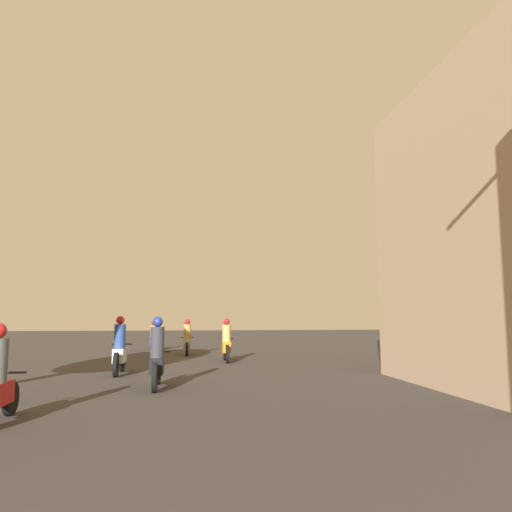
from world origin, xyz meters
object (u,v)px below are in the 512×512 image
motorcycle_black (157,360)px  motorcycle_blue (153,338)px  motorcycle_orange (226,344)px  motorcycle_silver (187,341)px  motorcycle_white (120,351)px

motorcycle_black → motorcycle_blue: (-1.01, 13.27, -0.08)m
motorcycle_orange → motorcycle_silver: size_ratio=0.99×
motorcycle_blue → motorcycle_orange: bearing=-60.2°
motorcycle_black → motorcycle_silver: (0.66, 10.19, -0.05)m
motorcycle_orange → motorcycle_blue: bearing=111.4°
motorcycle_black → motorcycle_blue: size_ratio=0.98×
motorcycle_white → motorcycle_silver: size_ratio=1.05×
motorcycle_black → motorcycle_orange: size_ratio=1.04×
motorcycle_white → motorcycle_silver: 7.41m
motorcycle_black → motorcycle_silver: motorcycle_black is taller
motorcycle_silver → motorcycle_blue: 3.51m
motorcycle_white → motorcycle_blue: 10.25m
motorcycle_black → motorcycle_blue: 13.31m
motorcycle_silver → motorcycle_white: bearing=-100.7°
motorcycle_black → motorcycle_blue: bearing=84.9°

